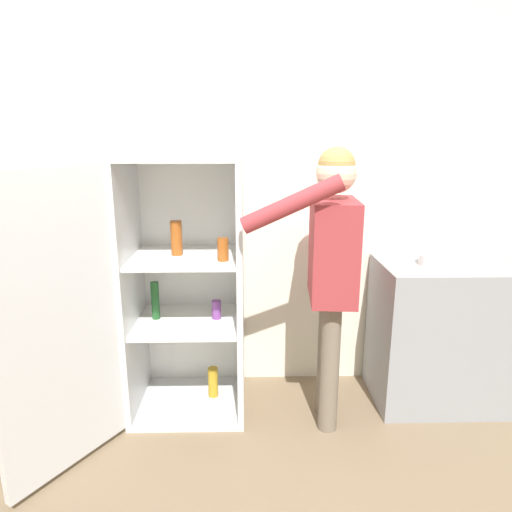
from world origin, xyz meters
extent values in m
plane|color=#7A664C|center=(0.00, 0.00, 0.00)|extent=(12.00, 12.00, 0.00)
cube|color=silver|center=(0.00, 0.98, 1.27)|extent=(7.00, 0.06, 2.55)
cube|color=silver|center=(-0.31, 0.62, 0.02)|extent=(0.70, 0.62, 0.04)
cube|color=silver|center=(-0.31, 0.62, 1.58)|extent=(0.70, 0.62, 0.04)
cube|color=white|center=(-0.31, 0.91, 0.80)|extent=(0.70, 0.03, 1.53)
cube|color=silver|center=(-0.64, 0.62, 0.80)|extent=(0.03, 0.62, 1.53)
cube|color=silver|center=(0.02, 0.62, 0.80)|extent=(0.04, 0.62, 1.53)
cube|color=white|center=(-0.31, 0.62, 0.58)|extent=(0.63, 0.55, 0.02)
cube|color=white|center=(-0.31, 0.62, 0.99)|extent=(0.63, 0.55, 0.02)
cube|color=silver|center=(-0.86, 0.03, 0.80)|extent=(0.42, 0.61, 1.53)
cylinder|color=#9E4C19|center=(-0.07, 0.50, 1.07)|extent=(0.06, 0.06, 0.13)
cylinder|color=#1E5123|center=(-0.51, 0.65, 0.71)|extent=(0.05, 0.05, 0.24)
cylinder|color=#B78C1E|center=(-0.16, 0.65, 0.13)|extent=(0.07, 0.07, 0.20)
cylinder|color=#9E4C19|center=(-0.36, 0.64, 1.11)|extent=(0.07, 0.07, 0.21)
cylinder|color=#723884|center=(-0.13, 0.64, 0.65)|extent=(0.06, 0.06, 0.12)
cylinder|color=#726656|center=(0.54, 0.34, 0.40)|extent=(0.11, 0.11, 0.80)
cylinder|color=#726656|center=(0.55, 0.52, 0.40)|extent=(0.11, 0.11, 0.80)
cube|color=#9E3338|center=(0.55, 0.43, 1.08)|extent=(0.28, 0.46, 0.57)
sphere|color=beige|center=(0.55, 0.43, 1.51)|extent=(0.22, 0.22, 0.22)
sphere|color=#AD894C|center=(0.55, 0.43, 1.54)|extent=(0.20, 0.20, 0.20)
cylinder|color=#9E3338|center=(0.29, 0.20, 1.37)|extent=(0.52, 0.13, 0.30)
cylinder|color=#9E3338|center=(0.57, 0.68, 1.05)|extent=(0.09, 0.09, 0.53)
cube|color=gray|center=(1.29, 0.65, 0.47)|extent=(0.79, 0.55, 0.93)
cylinder|color=white|center=(1.23, 0.64, 0.96)|extent=(0.21, 0.21, 0.06)
camera|label=1|loc=(0.06, -2.04, 1.69)|focal=32.00mm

